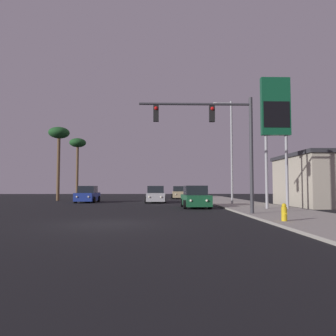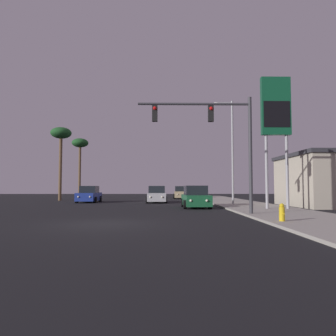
% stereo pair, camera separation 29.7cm
% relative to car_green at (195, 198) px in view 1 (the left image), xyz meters
% --- Properties ---
extents(ground_plane, '(120.00, 120.00, 0.00)m').
position_rel_car_green_xyz_m(ground_plane, '(-5.05, -10.74, -0.76)').
color(ground_plane, black).
extents(sidewalk_right, '(5.00, 60.00, 0.12)m').
position_rel_car_green_xyz_m(sidewalk_right, '(4.45, -0.74, -0.70)').
color(sidewalk_right, '#9E998E').
rests_on(sidewalk_right, ground).
extents(car_green, '(2.04, 4.34, 1.68)m').
position_rel_car_green_xyz_m(car_green, '(0.00, 0.00, 0.00)').
color(car_green, '#195933').
rests_on(car_green, ground).
extents(car_tan, '(2.04, 4.33, 1.68)m').
position_rel_car_green_xyz_m(car_tan, '(-0.03, 19.24, 0.00)').
color(car_tan, tan).
rests_on(car_tan, ground).
extents(car_silver, '(2.04, 4.32, 1.68)m').
position_rel_car_green_xyz_m(car_silver, '(-3.11, 8.16, 0.00)').
color(car_silver, '#B7B7BC').
rests_on(car_silver, ground).
extents(car_blue, '(2.04, 4.33, 1.68)m').
position_rel_car_green_xyz_m(car_blue, '(-10.06, 8.88, 0.00)').
color(car_blue, navy).
rests_on(car_blue, ground).
extents(traffic_light_mast, '(6.37, 0.36, 6.50)m').
position_rel_car_green_xyz_m(traffic_light_mast, '(0.61, -6.84, 3.91)').
color(traffic_light_mast, '#38383D').
rests_on(traffic_light_mast, sidewalk_right).
extents(street_lamp, '(1.74, 0.24, 9.00)m').
position_rel_car_green_xyz_m(street_lamp, '(3.45, 3.40, 4.36)').
color(street_lamp, '#99999E').
rests_on(street_lamp, sidewalk_right).
extents(gas_station_sign, '(2.00, 0.42, 9.00)m').
position_rel_car_green_xyz_m(gas_station_sign, '(5.24, -2.86, 5.86)').
color(gas_station_sign, '#99999E').
rests_on(gas_station_sign, sidewalk_right).
extents(fire_hydrant, '(0.24, 0.34, 0.76)m').
position_rel_car_green_xyz_m(fire_hydrant, '(2.60, -10.88, -0.27)').
color(fire_hydrant, gold).
rests_on(fire_hydrant, sidewalk_right).
extents(palm_tree_far, '(2.40, 2.40, 8.73)m').
position_rel_car_green_xyz_m(palm_tree_far, '(-14.71, 23.26, 6.82)').
color(palm_tree_far, brown).
rests_on(palm_tree_far, ground).
extents(palm_tree_mid, '(2.40, 2.40, 8.55)m').
position_rel_car_green_xyz_m(palm_tree_mid, '(-14.41, 13.26, 6.66)').
color(palm_tree_mid, brown).
rests_on(palm_tree_mid, ground).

